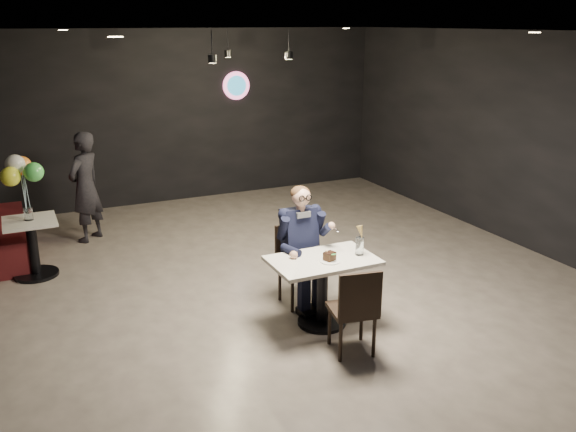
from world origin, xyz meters
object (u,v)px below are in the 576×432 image
main_table (322,292)px  chair_near (352,308)px  passerby (85,187)px  balloon_vase (28,214)px  booth_bench (4,219)px  seated_man (300,245)px  side_table (33,247)px  chair_far (300,266)px  sundae_glass (360,246)px

main_table → chair_near: (-0.00, -0.61, 0.09)m
passerby → chair_near: bearing=68.5°
chair_near → passerby: 4.81m
balloon_vase → passerby: size_ratio=0.10×
chair_near → balloon_vase: chair_near is taller
main_table → booth_bench: size_ratio=0.54×
chair_near → main_table: bearing=100.8°
balloon_vase → seated_man: bearing=-38.3°
side_table → passerby: 1.44m
chair_far → main_table: bearing=-90.0°
passerby → sundae_glass: bearing=76.1°
chair_far → booth_bench: (-3.01, 3.14, 0.05)m
passerby → chair_far: bearing=75.5°
chair_near → booth_bench: 5.25m
sundae_glass → side_table: size_ratio=0.25×
main_table → booth_bench: bearing=129.2°
balloon_vase → sundae_glass: bearing=-41.5°
chair_far → passerby: 3.77m
side_table → passerby: bearing=53.5°
sundae_glass → passerby: (-2.29, 3.86, -0.04)m
main_table → sundae_glass: 0.63m
chair_far → sundae_glass: bearing=-56.4°
side_table → balloon_vase: balloon_vase is taller
chair_far → balloon_vase: (-2.71, 2.14, 0.37)m
seated_man → side_table: seated_man is taller
seated_man → passerby: 3.76m
chair_far → side_table: chair_far is taller
main_table → passerby: bearing=116.4°
chair_far → balloon_vase: chair_far is taller
side_table → chair_far: bearing=-38.3°
main_table → sundae_glass: (0.41, -0.06, 0.47)m
seated_man → sundae_glass: (0.41, -0.61, 0.13)m
seated_man → sundae_glass: seated_man is taller
sundae_glass → main_table: bearing=171.5°
passerby → booth_bench: bearing=-39.1°
chair_near → sundae_glass: sundae_glass is taller
chair_near → balloon_vase: size_ratio=5.80×
seated_man → booth_bench: (-3.01, 3.14, -0.21)m
chair_near → balloon_vase: (-2.71, 3.31, 0.37)m
balloon_vase → chair_far: bearing=-38.3°
booth_bench → passerby: 1.17m
main_table → booth_bench: 4.76m
booth_bench → balloon_vase: (0.30, -1.00, 0.32)m
chair_near → side_table: (-2.71, 3.31, -0.07)m
seated_man → booth_bench: size_ratio=0.71×
seated_man → sundae_glass: size_ratio=7.38×
sundae_glass → chair_far: bearing=123.6°
chair_far → seated_man: 0.26m
chair_far → booth_bench: booth_bench is taller
sundae_glass → side_table: (-3.11, 2.75, -0.45)m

